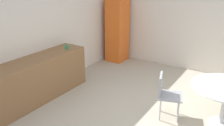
# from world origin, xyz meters

# --- Properties ---
(wall_back) EXTENTS (6.00, 0.10, 2.60)m
(wall_back) POSITION_xyz_m (0.00, 3.00, 1.30)
(wall_back) COLOR silver
(wall_back) RESTS_ON ground_plane
(wall_side_right) EXTENTS (0.10, 6.00, 2.60)m
(wall_side_right) POSITION_xyz_m (3.00, 0.00, 1.30)
(wall_side_right) COLOR silver
(wall_side_right) RESTS_ON ground_plane
(counter_block) EXTENTS (2.53, 0.60, 0.90)m
(counter_block) POSITION_xyz_m (-0.53, 2.65, 0.45)
(counter_block) COLOR brown
(counter_block) RESTS_ON ground_plane
(locker_cabinet) EXTENTS (0.60, 0.50, 1.85)m
(locker_cabinet) POSITION_xyz_m (2.55, 2.55, 0.92)
(locker_cabinet) COLOR orange
(locker_cabinet) RESTS_ON ground_plane
(chair_gray) EXTENTS (0.53, 0.53, 0.83)m
(chair_gray) POSITION_xyz_m (0.32, 0.17, 0.52)
(chair_gray) COLOR silver
(chair_gray) RESTS_ON ground_plane
(mug_white) EXTENTS (0.13, 0.08, 0.09)m
(mug_white) POSITION_xyz_m (0.38, 2.57, 0.95)
(mug_white) COLOR #338C59
(mug_white) RESTS_ON counter_block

